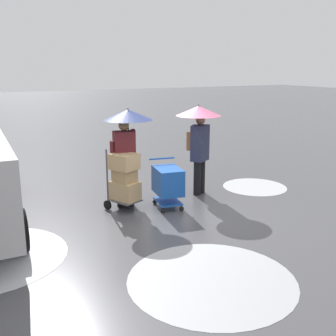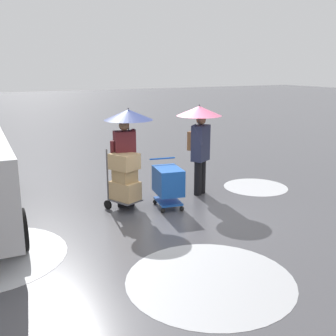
% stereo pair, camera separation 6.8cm
% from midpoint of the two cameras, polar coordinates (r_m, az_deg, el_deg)
% --- Properties ---
extents(ground_plane, '(90.00, 90.00, 0.00)m').
position_cam_midpoint_polar(ground_plane, '(8.52, 0.90, -6.54)').
color(ground_plane, '#4C4C51').
extents(slush_patch_near_cluster, '(2.44, 2.44, 0.01)m').
position_cam_midpoint_polar(slush_patch_near_cluster, '(6.13, 6.21, -15.22)').
color(slush_patch_near_cluster, '#ADAFB5').
rests_on(slush_patch_near_cluster, ground).
extents(slush_patch_mid_street, '(1.60, 1.60, 0.01)m').
position_cam_midpoint_polar(slush_patch_mid_street, '(10.66, 12.27, -2.59)').
color(slush_patch_mid_street, silver).
rests_on(slush_patch_mid_street, ground).
extents(shopping_cart_vendor, '(0.68, 0.90, 1.02)m').
position_cam_midpoint_polar(shopping_cart_vendor, '(8.79, 0.23, -1.99)').
color(shopping_cart_vendor, '#1951B2').
rests_on(shopping_cart_vendor, ground).
extents(hand_dolly_boxes, '(0.73, 0.84, 1.32)m').
position_cam_midpoint_polar(hand_dolly_boxes, '(8.68, -5.83, -1.42)').
color(hand_dolly_boxes, '#515156').
rests_on(hand_dolly_boxes, ground).
extents(pedestrian_pink_side, '(1.04, 1.04, 2.15)m').
position_cam_midpoint_polar(pedestrian_pink_side, '(8.73, -5.53, 4.68)').
color(pedestrian_pink_side, black).
rests_on(pedestrian_pink_side, ground).
extents(pedestrian_black_side, '(1.04, 1.04, 2.15)m').
position_cam_midpoint_polar(pedestrian_black_side, '(9.52, 4.60, 5.39)').
color(pedestrian_black_side, black).
rests_on(pedestrian_black_side, ground).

